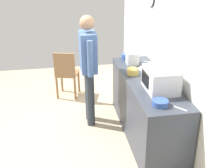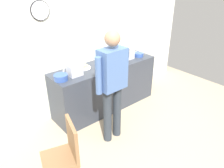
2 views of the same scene
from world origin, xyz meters
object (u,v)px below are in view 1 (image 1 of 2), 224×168
sandwich_plate (147,68)px  wooden_chair (66,72)px  person_standing (88,63)px  microwave (161,80)px  mixing_bowl (133,71)px  toaster (132,58)px  fork_utensil (149,62)px  cereal_bowl (128,56)px  salad_bowl (160,103)px  spoon_utensil (180,109)px

sandwich_plate → wooden_chair: bearing=-131.8°
wooden_chair → person_standing: bearing=18.5°
microwave → wooden_chair: bearing=-148.0°
sandwich_plate → mixing_bowl: 0.33m
sandwich_plate → toaster: 0.34m
mixing_bowl → fork_utensil: 0.66m
mixing_bowl → toaster: (-0.46, 0.11, 0.05)m
cereal_bowl → person_standing: size_ratio=0.12×
person_standing → wooden_chair: 1.20m
cereal_bowl → fork_utensil: size_ratio=1.29×
sandwich_plate → toaster: bearing=-149.4°
microwave → toaster: (-1.07, -0.11, -0.05)m
toaster → fork_utensil: size_ratio=1.29×
toaster → fork_utensil: 0.32m
sandwich_plate → mixing_bowl: mixing_bowl is taller
salad_bowl → fork_utensil: salad_bowl is taller
cereal_bowl → mixing_bowl: mixing_bowl is taller
sandwich_plate → wooden_chair: 1.73m
cereal_bowl → toaster: (0.27, 0.01, 0.05)m
wooden_chair → salad_bowl: bearing=24.3°
sandwich_plate → mixing_bowl: (0.18, -0.27, 0.03)m
cereal_bowl → spoon_utensil: size_ratio=1.29×
cereal_bowl → fork_utensil: bearing=55.1°
salad_bowl → spoon_utensil: size_ratio=1.15×
fork_utensil → salad_bowl: bearing=-12.4°
microwave → fork_utensil: 1.14m
salad_bowl → cereal_bowl: 1.75m
mixing_bowl → wooden_chair: 1.69m
sandwich_plate → person_standing: size_ratio=0.14×
microwave → mixing_bowl: bearing=-160.3°
fork_utensil → person_standing: person_standing is taller
sandwich_plate → spoon_utensil: size_ratio=1.48×
cereal_bowl → fork_utensil: 0.39m
cereal_bowl → wooden_chair: (-0.57, -1.07, -0.44)m
salad_bowl → wooden_chair: (-2.32, -1.05, -0.43)m
microwave → fork_utensil: size_ratio=2.94×
salad_bowl → wooden_chair: 2.58m
toaster → microwave: bearing=5.9°
cereal_bowl → fork_utensil: (0.22, 0.31, -0.04)m
salad_bowl → fork_utensil: 1.57m
salad_bowl → toaster: 1.49m
fork_utensil → sandwich_plate: bearing=-22.8°
salad_bowl → mixing_bowl: 1.02m
microwave → toaster: microwave is taller
microwave → fork_utensil: microwave is taller
wooden_chair → sandwich_plate: bearing=48.2°
sandwich_plate → cereal_bowl: size_ratio=1.14×
mixing_bowl → toaster: 0.48m
toaster → fork_utensil: toaster is taller
mixing_bowl → wooden_chair: mixing_bowl is taller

